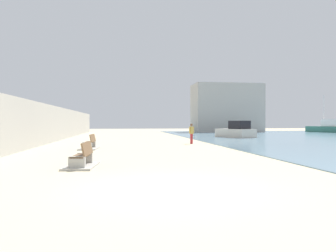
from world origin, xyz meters
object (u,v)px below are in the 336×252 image
Objects in this scene: bench_near at (82,161)px; boat_outer at (236,131)px; bench_far at (90,146)px; person_walking at (191,132)px; boat_far_left at (327,128)px.

boat_outer reaches higher than bench_near.
person_walking reaches higher than bench_far.
bench_near is 0.31× the size of boat_far_left.
bench_near is 25.90m from boat_outer.
person_walking is at bearing -140.24° from boat_far_left.
boat_far_left reaches higher than bench_far.
boat_outer reaches higher than person_walking.
boat_outer is (7.28, 9.30, -0.22)m from person_walking.
bench_near is at bearing -120.15° from person_walking.
boat_far_left is at bearing 45.18° from bench_near.
boat_outer is (14.95, 13.22, 0.50)m from bench_far.
boat_outer is at bearing 41.49° from bench_far.
bench_far is 0.44× the size of boat_outer.
person_walking is 11.81m from boat_outer.
bench_near is 0.44× the size of boat_outer.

